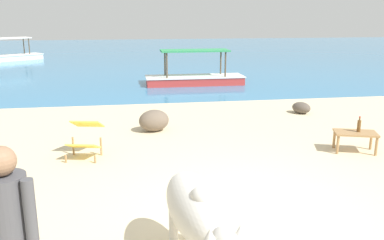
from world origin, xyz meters
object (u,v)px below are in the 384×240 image
bottle (359,126)px  boat_white (8,56)px  deck_chair_far (86,136)px  person_standing (9,233)px  cow (197,210)px  boat_red (195,77)px  low_bench_table (355,135)px

bottle → boat_white: size_ratio=0.08×
deck_chair_far → person_standing: person_standing is taller
bottle → deck_chair_far: 5.07m
deck_chair_far → cow: bearing=32.9°
cow → boat_red: size_ratio=0.48×
low_bench_table → person_standing: 6.42m
cow → bottle: cow is taller
low_bench_table → boat_white: bearing=138.9°
deck_chair_far → person_standing: (-0.11, -4.40, 0.56)m
bottle → cow: bearing=-138.9°
cow → boat_red: bearing=164.1°
low_bench_table → person_standing: person_standing is taller
deck_chair_far → boat_red: (3.28, 7.69, -0.13)m
deck_chair_far → person_standing: bearing=10.4°
cow → boat_white: bearing=-167.5°
cow → boat_red: (1.86, 11.38, -0.40)m
low_bench_table → deck_chair_far: bearing=-168.4°
deck_chair_far → boat_red: boat_red is taller
boat_red → deck_chair_far: bearing=-113.0°
bottle → boat_red: size_ratio=0.08×
cow → deck_chair_far: cow is taller
low_bench_table → deck_chair_far: deck_chair_far is taller
boat_red → low_bench_table: bearing=-78.2°
person_standing → boat_white: bearing=42.6°
person_standing → boat_red: (3.39, 12.09, -0.70)m
person_standing → boat_red: size_ratio=0.44×
deck_chair_far → bottle: bearing=95.8°
low_bench_table → bottle: (0.06, 0.01, 0.18)m
bottle → boat_white: 21.04m
cow → boat_white: size_ratio=0.48×
low_bench_table → deck_chair_far: (-4.98, 0.54, 0.06)m
cow → boat_red: boat_red is taller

